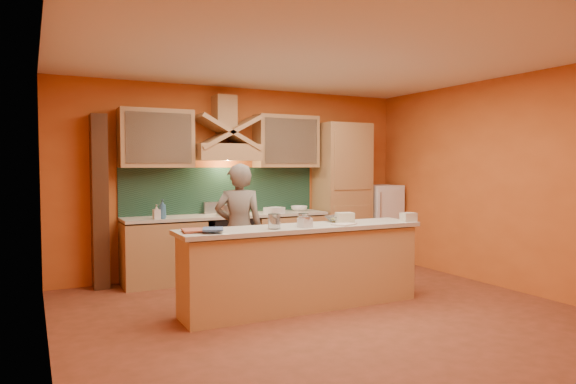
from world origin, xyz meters
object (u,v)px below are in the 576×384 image
fridge (379,223)px  mixing_bowl (339,219)px  stove (229,246)px  person (239,230)px  kitchen_scale (305,223)px

fridge → mixing_bowl: bearing=-137.7°
stove → mixing_bowl: size_ratio=2.97×
person → kitchen_scale: person is taller
person → kitchen_scale: 1.11m
stove → fridge: 2.71m
person → mixing_bowl: (1.02, -0.72, 0.15)m
fridge → kitchen_scale: 3.30m
stove → mixing_bowl: (0.78, -1.74, 0.53)m
kitchen_scale → stove: bearing=87.3°
stove → person: (-0.24, -1.03, 0.38)m
fridge → kitchen_scale: size_ratio=10.28×
fridge → kitchen_scale: fridge is taller
person → kitchen_scale: (0.38, -1.03, 0.17)m
fridge → person: 3.12m
fridge → mixing_bowl: size_ratio=4.29×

